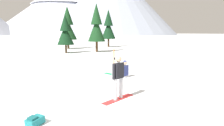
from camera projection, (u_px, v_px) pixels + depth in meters
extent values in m
plane|color=white|center=(102.00, 109.00, 6.49)|extent=(800.00, 800.00, 0.00)
cube|color=red|center=(118.00, 99.00, 7.41)|extent=(1.59, 0.74, 0.02)
cylinder|color=#B7B7BC|center=(115.00, 89.00, 7.23)|extent=(0.15, 0.15, 0.83)
cylinder|color=#B7B7BC|center=(121.00, 88.00, 7.46)|extent=(0.15, 0.15, 0.83)
cube|color=black|center=(118.00, 71.00, 7.23)|extent=(0.45, 0.35, 0.57)
cylinder|color=black|center=(114.00, 72.00, 7.05)|extent=(0.11, 0.11, 0.58)
cylinder|color=black|center=(123.00, 70.00, 7.42)|extent=(0.11, 0.11, 0.58)
sphere|color=tan|center=(118.00, 59.00, 7.16)|extent=(0.24, 0.24, 0.24)
cube|color=black|center=(116.00, 58.00, 7.25)|extent=(0.17, 0.09, 0.08)
cube|color=#B7B7BC|center=(125.00, 76.00, 11.06)|extent=(0.43, 0.37, 0.10)
cylinder|color=#B7B7BC|center=(117.00, 75.00, 11.32)|extent=(0.36, 0.81, 0.14)
cylinder|color=#B7B7BC|center=(119.00, 74.00, 11.47)|extent=(0.36, 0.81, 0.14)
cube|color=#19B259|center=(113.00, 75.00, 11.68)|extent=(0.70, 1.52, 0.02)
cube|color=navy|center=(125.00, 71.00, 11.00)|extent=(0.45, 0.34, 0.59)
cylinder|color=navy|center=(122.00, 71.00, 10.81)|extent=(0.11, 0.11, 0.52)
cylinder|color=navy|center=(128.00, 70.00, 11.18)|extent=(0.11, 0.11, 0.52)
sphere|color=tan|center=(125.00, 63.00, 10.93)|extent=(0.24, 0.24, 0.24)
sphere|color=navy|center=(125.00, 62.00, 10.92)|extent=(0.20, 0.20, 0.20)
cube|color=#1E7A7F|center=(35.00, 121.00, 5.33)|extent=(0.56, 0.51, 0.24)
cube|color=#165B5F|center=(33.00, 118.00, 5.25)|extent=(0.29, 0.30, 0.08)
cylinder|color=black|center=(42.00, 117.00, 5.54)|extent=(0.11, 0.09, 0.02)
cylinder|color=orange|center=(114.00, 60.00, 13.07)|extent=(0.06, 0.06, 1.45)
cylinder|color=#472D19|center=(108.00, 43.00, 34.66)|extent=(0.33, 0.33, 1.47)
cone|color=black|center=(108.00, 30.00, 34.30)|extent=(2.59, 2.59, 3.13)
cone|color=black|center=(108.00, 18.00, 33.95)|extent=(1.69, 1.69, 2.87)
cylinder|color=#472D19|center=(66.00, 49.00, 24.14)|extent=(0.25, 0.25, 1.08)
cone|color=black|center=(66.00, 35.00, 23.87)|extent=(2.11, 2.11, 2.29)
cone|color=black|center=(65.00, 22.00, 23.62)|extent=(1.37, 1.37, 2.10)
cylinder|color=#472D19|center=(68.00, 44.00, 30.64)|extent=(0.34, 0.34, 1.48)
cone|color=#143819|center=(68.00, 30.00, 30.27)|extent=(2.87, 2.87, 3.14)
cone|color=#143819|center=(67.00, 15.00, 29.92)|extent=(1.87, 1.87, 2.88)
cylinder|color=#472D19|center=(97.00, 47.00, 25.59)|extent=(0.32, 0.32, 1.41)
cone|color=#143819|center=(97.00, 30.00, 25.25)|extent=(2.33, 2.33, 3.00)
cone|color=#143819|center=(96.00, 14.00, 24.91)|extent=(1.51, 1.51, 2.75)
cone|color=#B2B7C6|center=(61.00, 10.00, 243.89)|extent=(164.60, 164.60, 62.09)
cone|color=#8C93A3|center=(112.00, 1.00, 218.38)|extent=(147.38, 147.38, 76.19)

